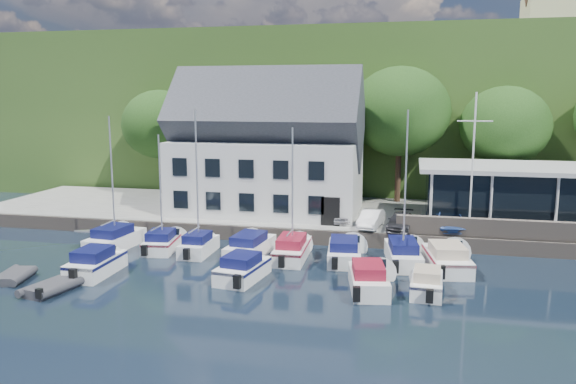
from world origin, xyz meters
name	(u,v)px	position (x,y,z in m)	size (l,w,h in m)	color
ground	(324,306)	(0.00, 0.00, 0.00)	(180.00, 180.00, 0.00)	black
quay	(359,218)	(0.00, 17.50, 0.50)	(60.00, 13.00, 1.00)	#9A9A95
quay_face	(349,239)	(0.00, 11.00, 0.50)	(60.00, 0.30, 1.00)	#6B5F55
hillside	(387,108)	(0.00, 62.00, 8.00)	(160.00, 75.00, 16.00)	#31511E
field_patch	(441,56)	(8.00, 70.00, 16.15)	(50.00, 30.00, 0.30)	olive
farmhouse	(568,11)	(22.00, 52.00, 20.10)	(10.40, 7.00, 8.20)	beige
harbor_building	(267,155)	(-7.00, 16.50, 5.35)	(14.40, 8.20, 8.70)	silver
club_pavilion	(515,195)	(11.00, 16.00, 3.05)	(13.20, 7.20, 4.10)	black
seawall	(544,231)	(12.00, 11.40, 1.60)	(18.00, 0.50, 1.20)	#6B5F55
gangway	(108,240)	(-16.50, 9.00, 0.00)	(1.20, 6.00, 1.40)	silver
car_silver	(342,214)	(-0.90, 13.90, 1.55)	(1.30, 3.23, 1.10)	silver
car_white	(371,219)	(1.29, 12.57, 1.60)	(1.26, 3.61, 1.19)	silver
car_dgrey	(400,221)	(3.25, 12.46, 1.55)	(1.53, 3.77, 1.09)	#29292E
car_blue	(448,219)	(6.37, 13.27, 1.71)	(1.63, 4.13, 1.41)	#2F4D90
flagpole	(473,164)	(7.67, 12.44, 5.55)	(2.18, 0.20, 9.10)	silver
tree_0	(161,142)	(-18.55, 22.36, 5.70)	(6.88, 6.88, 9.41)	#173710
tree_1	(245,143)	(-10.63, 22.75, 5.71)	(6.90, 6.90, 9.43)	#173710
tree_2	(329,139)	(-3.13, 22.48, 6.26)	(7.70, 7.70, 10.52)	#173710
tree_3	(399,135)	(2.78, 22.72, 6.65)	(8.27, 8.27, 11.30)	#173710
tree_4	(504,147)	(11.06, 22.67, 5.83)	(7.07, 7.07, 9.67)	#173710
boat_r1_0	(112,178)	(-14.98, 7.37, 4.62)	(2.13, 6.54, 9.23)	white
boat_r1_1	(160,187)	(-11.71, 7.49, 4.13)	(1.94, 5.20, 8.26)	white
boat_r1_2	(197,187)	(-9.11, 7.21, 4.27)	(1.76, 5.08, 8.54)	white
boat_r1_3	(250,244)	(-5.82, 7.53, 0.73)	(2.03, 6.64, 1.46)	white
boat_r1_4	(292,187)	(-3.13, 7.49, 4.46)	(1.93, 6.68, 8.92)	white
boat_r1_5	(344,249)	(0.04, 7.73, 0.71)	(2.11, 6.40, 1.42)	white
boat_r1_6	(405,188)	(3.52, 7.90, 4.55)	(1.95, 6.86, 9.10)	white
boat_r1_7	(447,256)	(6.01, 7.29, 0.77)	(2.26, 6.65, 1.53)	white
boat_r2_0	(96,261)	(-13.22, 2.09, 0.78)	(2.04, 5.60, 1.56)	white
boat_r2_2	(243,266)	(-4.94, 2.99, 0.74)	(2.05, 5.27, 1.47)	white
boat_r2_3	(368,276)	(1.87, 2.69, 0.75)	(1.97, 5.92, 1.51)	white
boat_r2_4	(427,280)	(4.78, 2.89, 0.67)	(1.66, 4.66, 1.35)	white
dinghy_0	(15,274)	(-16.98, 0.22, 0.32)	(1.63, 2.72, 0.63)	#333337
dinghy_1	(51,286)	(-13.86, -1.06, 0.34)	(1.75, 2.91, 0.68)	#333337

